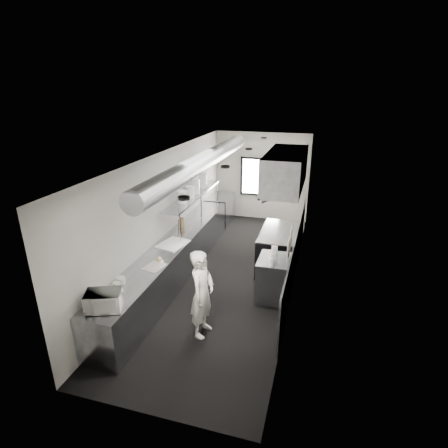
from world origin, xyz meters
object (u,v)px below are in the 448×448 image
Objects in this scene: line_cook at (202,294)px; plate_stack_d at (203,181)px; squeeze_bottle_b at (272,258)px; bottle_station at (274,279)px; plate_stack_a at (182,197)px; deli_tub_a at (121,280)px; cutting_board at (173,244)px; microwave at (104,301)px; plate_stack_b at (190,192)px; prep_counter at (174,260)px; squeeze_bottle_d at (273,250)px; squeeze_bottle_e at (276,250)px; squeeze_bottle_a at (271,262)px; range at (278,249)px; small_plate at (159,262)px; squeeze_bottle_c at (271,255)px; far_work_table at (220,209)px; knife_block at (181,223)px; deli_tub_b at (117,285)px; plate_stack_c at (195,186)px; pass_shelf at (194,196)px; exhaust_hood at (285,170)px.

plate_stack_d is (-1.30, 3.87, 0.95)m from line_cook.
bottle_station is at bearing 78.00° from squeeze_bottle_b.
plate_stack_a is 2.69m from squeeze_bottle_b.
cutting_board is (0.21, 1.77, -0.04)m from deli_tub_a.
plate_stack_b is (-0.04, 3.85, 0.66)m from microwave.
squeeze_bottle_b is (2.28, -1.60, -0.71)m from plate_stack_b.
prep_counter is 29.78× the size of squeeze_bottle_d.
squeeze_bottle_b reaches higher than squeeze_bottle_e.
plate_stack_b is 2.96m from squeeze_bottle_a.
squeeze_bottle_e is (0.02, 0.45, -0.02)m from squeeze_bottle_b.
small_plate is (-2.05, -2.17, 0.44)m from range.
far_work_table is at bearing 119.41° from squeeze_bottle_c.
squeeze_bottle_b is at bearing 15.36° from small_plate.
squeeze_bottle_c reaches higher than small_plate.
plate_stack_a reaches higher than prep_counter.
knife_block is 1.49m from plate_stack_d.
microwave is at bearing -88.85° from plate_stack_a.
squeeze_bottle_e is (2.44, 2.08, 0.04)m from deli_tub_b.
cutting_board is 2.45m from plate_stack_d.
small_plate is (0.30, 0.91, -0.05)m from deli_tub_a.
small_plate reaches higher than prep_counter.
microwave is at bearing -89.25° from plate_stack_c.
deli_tub_b is at bearing -90.57° from deli_tub_a.
plate_stack_c is at bearing -90.43° from plate_stack_d.
cutting_board reaches higher than far_work_table.
deli_tub_b is at bearing -105.95° from small_plate.
squeeze_bottle_d is at bearing -88.01° from range.
squeeze_bottle_c is (2.21, -0.23, 0.55)m from prep_counter.
range is at bearing 91.03° from squeeze_bottle_c.
squeeze_bottle_e is (1.02, 1.73, 0.18)m from line_cook.
cutting_board is 3.13× the size of knife_block.
pass_shelf is at bearing -90.29° from plate_stack_d.
plate_stack_b is at bearing 179.61° from range.
deli_tub_a is (-2.35, -3.07, 0.49)m from range.
small_plate is (0.14, -4.67, 0.46)m from far_work_table.
range is 3.03m from line_cook.
plate_stack_a is (-0.05, -2.91, 1.26)m from far_work_table.
prep_counter is at bearing -90.00° from far_work_table.
squeeze_bottle_a is 0.79× the size of squeeze_bottle_d.
plate_stack_a is (-2.30, -0.41, -0.68)m from exhaust_hood.
deli_tub_b reaches higher than bottle_station.
cutting_board is (0.04, 2.54, -0.14)m from microwave.
small_plate is 0.44× the size of plate_stack_c.
squeeze_bottle_d is at bearing -123.56° from squeeze_bottle_e.
exhaust_hood is 3.88m from far_work_table.
exhaust_hood reaches higher than line_cook.
cutting_board is (0.05, -3.80, 0.46)m from far_work_table.
microwave reaches higher than deli_tub_b.
plate_stack_c reaches higher than squeeze_bottle_b.
microwave is 3.14× the size of squeeze_bottle_a.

